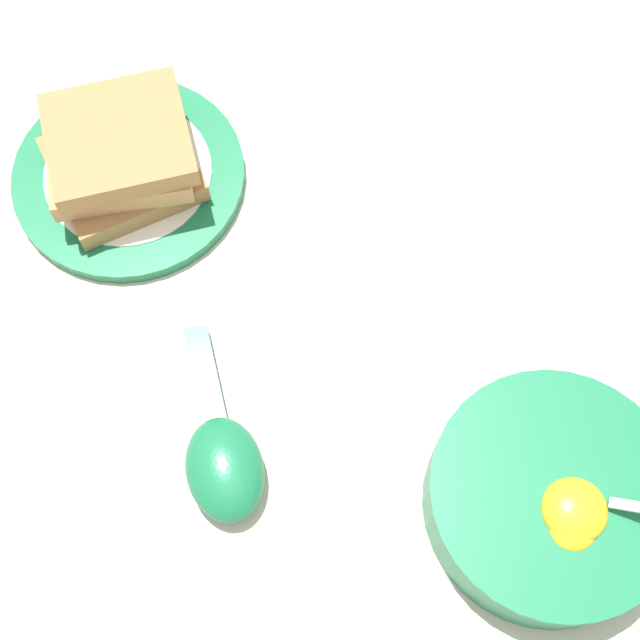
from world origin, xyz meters
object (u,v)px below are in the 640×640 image
Objects in this scene: toast_sandwich at (120,153)px; toast_plate at (129,176)px; egg_bowl at (550,498)px; soup_spoon at (222,457)px.

toast_plate is at bearing -27.58° from toast_sandwich.
toast_sandwich is (0.33, 0.26, 0.01)m from egg_bowl.
egg_bowl is at bearing -141.59° from toast_sandwich.
egg_bowl is at bearing -141.74° from toast_plate.
toast_sandwich is 0.26m from soup_spoon.
soup_spoon is (-0.25, -0.04, 0.01)m from toast_plate.
toast_plate is (0.33, 0.26, -0.02)m from egg_bowl.
soup_spoon reaches higher than toast_plate.
soup_spoon is at bearing -170.92° from toast_plate.
egg_bowl reaches higher than soup_spoon.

